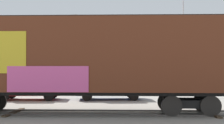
{
  "coord_description": "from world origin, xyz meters",
  "views": [
    {
      "loc": [
        2.64,
        -14.52,
        2.22
      ],
      "look_at": [
        2.61,
        0.7,
        2.4
      ],
      "focal_mm": 49.93,
      "sensor_mm": 36.0,
      "label": 1
    }
  ],
  "objects_px": {
    "flagpole": "(186,25)",
    "parked_car_red": "(29,87)",
    "freight_car": "(80,57)",
    "parked_car_blue": "(110,86)"
  },
  "relations": [
    {
      "from": "freight_car",
      "to": "parked_car_blue",
      "type": "relative_size",
      "value": 3.22
    },
    {
      "from": "parked_car_red",
      "to": "parked_car_blue",
      "type": "xyz_separation_m",
      "value": [
        5.29,
        0.18,
        0.06
      ]
    },
    {
      "from": "parked_car_blue",
      "to": "parked_car_red",
      "type": "bearing_deg",
      "value": -178.1
    },
    {
      "from": "freight_car",
      "to": "flagpole",
      "type": "relative_size",
      "value": 1.6
    },
    {
      "from": "parked_car_red",
      "to": "parked_car_blue",
      "type": "height_order",
      "value": "parked_car_blue"
    },
    {
      "from": "freight_car",
      "to": "flagpole",
      "type": "xyz_separation_m",
      "value": [
        7.09,
        9.01,
        2.67
      ]
    },
    {
      "from": "flagpole",
      "to": "parked_car_red",
      "type": "xyz_separation_m",
      "value": [
        -11.01,
        -3.17,
        -4.46
      ]
    },
    {
      "from": "flagpole",
      "to": "parked_car_blue",
      "type": "bearing_deg",
      "value": -152.35
    },
    {
      "from": "freight_car",
      "to": "parked_car_red",
      "type": "bearing_deg",
      "value": 123.9
    },
    {
      "from": "flagpole",
      "to": "parked_car_blue",
      "type": "relative_size",
      "value": 2.01
    }
  ]
}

